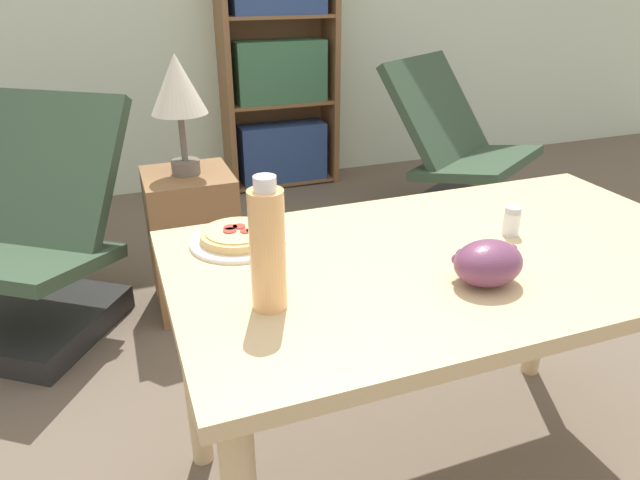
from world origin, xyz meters
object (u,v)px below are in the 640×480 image
at_px(pizza_on_plate, 238,237).
at_px(bookshelf, 279,68).
at_px(lounge_chair_far, 459,170).
at_px(side_table, 194,241).
at_px(lounge_chair_near, 26,262).
at_px(salt_shaker, 512,221).
at_px(drink_bottle, 268,248).
at_px(grape_bunch, 488,263).
at_px(table_lamp, 178,90).

distance_m(pizza_on_plate, bookshelf, 2.47).
relative_size(lounge_chair_far, side_table, 1.70).
bearing_deg(lounge_chair_near, bookshelf, 77.32).
bearing_deg(pizza_on_plate, salt_shaker, -16.16).
xyz_separation_m(salt_shaker, bookshelf, (0.17, 2.52, 0.00)).
xyz_separation_m(drink_bottle, lounge_chair_far, (1.57, 1.70, -0.56)).
xyz_separation_m(pizza_on_plate, grape_bunch, (0.43, -0.37, 0.03)).
bearing_deg(side_table, drink_bottle, -90.68).
xyz_separation_m(drink_bottle, lounge_chair_near, (-0.62, 1.32, -0.56)).
bearing_deg(lounge_chair_near, lounge_chair_far, 44.58).
bearing_deg(lounge_chair_near, drink_bottle, -30.02).
xyz_separation_m(lounge_chair_near, bookshelf, (1.43, 1.32, 0.47)).
distance_m(lounge_chair_near, side_table, 0.64).
height_order(grape_bunch, bookshelf, bookshelf).
xyz_separation_m(lounge_chair_near, table_lamp, (0.64, -0.06, 0.62)).
relative_size(grape_bunch, side_table, 0.26).
relative_size(drink_bottle, lounge_chair_far, 0.26).
distance_m(drink_bottle, salt_shaker, 0.66).
relative_size(pizza_on_plate, lounge_chair_far, 0.23).
relative_size(bookshelf, side_table, 2.72).
bearing_deg(side_table, lounge_chair_far, 15.67).
xyz_separation_m(grape_bunch, bookshelf, (0.37, 2.70, -0.01)).
xyz_separation_m(lounge_chair_near, lounge_chair_far, (2.19, 0.38, 0.00)).
xyz_separation_m(pizza_on_plate, lounge_chair_near, (-0.63, 1.02, -0.45)).
bearing_deg(pizza_on_plate, table_lamp, 89.56).
bearing_deg(grape_bunch, bookshelf, 82.23).
distance_m(pizza_on_plate, salt_shaker, 0.66).
bearing_deg(side_table, grape_bunch, -72.21).
height_order(lounge_chair_near, lounge_chair_far, same).
bearing_deg(side_table, pizza_on_plate, -90.44).
bearing_deg(salt_shaker, bookshelf, 86.17).
distance_m(lounge_chair_far, table_lamp, 1.73).
distance_m(lounge_chair_far, side_table, 1.62).
xyz_separation_m(grape_bunch, lounge_chair_near, (-1.06, 1.39, -0.48)).
height_order(pizza_on_plate, lounge_chair_near, lounge_chair_near).
distance_m(salt_shaker, side_table, 1.39).
bearing_deg(bookshelf, drink_bottle, -107.09).
distance_m(lounge_chair_near, table_lamp, 0.89).
height_order(drink_bottle, bookshelf, bookshelf).
height_order(salt_shaker, table_lamp, table_lamp).
bearing_deg(lounge_chair_far, table_lamp, 163.83).
height_order(pizza_on_plate, table_lamp, table_lamp).
distance_m(grape_bunch, lounge_chair_far, 2.15).
distance_m(grape_bunch, table_lamp, 1.40).
bearing_deg(table_lamp, salt_shaker, -61.35).
bearing_deg(lounge_chair_far, lounge_chair_near, 157.99).
relative_size(grape_bunch, salt_shaker, 2.11).
relative_size(bookshelf, table_lamp, 3.54).
bearing_deg(pizza_on_plate, grape_bunch, -40.17).
bearing_deg(salt_shaker, grape_bunch, -137.58).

